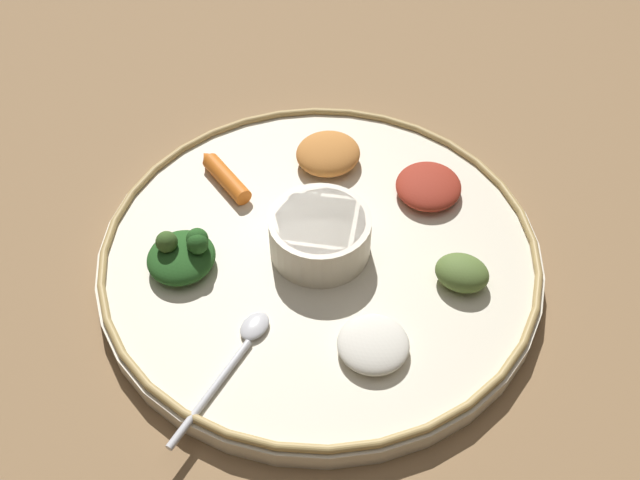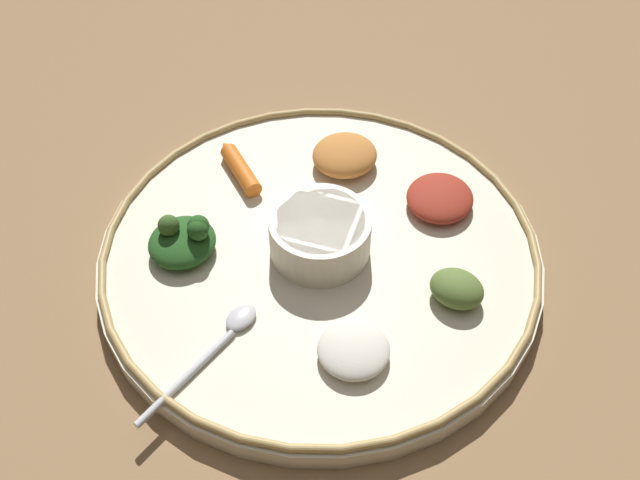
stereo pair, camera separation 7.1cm
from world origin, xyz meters
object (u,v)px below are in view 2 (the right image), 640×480
greens_pile (183,239)px  carrot_near_spoon (239,167)px  center_bowl (320,234)px  spoon (219,345)px

greens_pile → carrot_near_spoon: bearing=18.0°
center_bowl → greens_pile: bearing=130.6°
carrot_near_spoon → center_bowl: bearing=-101.1°
greens_pile → carrot_near_spoon: 0.12m
greens_pile → carrot_near_spoon: (0.12, 0.04, -0.01)m
greens_pile → carrot_near_spoon: greens_pile is taller
center_bowl → spoon: size_ratio=0.66×
greens_pile → center_bowl: bearing=-49.4°
spoon → carrot_near_spoon: bearing=39.9°
center_bowl → carrot_near_spoon: size_ratio=1.16×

